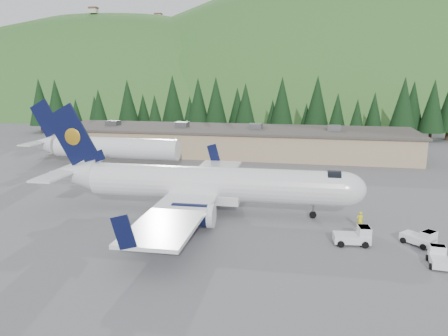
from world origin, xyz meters
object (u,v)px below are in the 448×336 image
airliner (204,184)px  baggage_tug_c (438,257)px  ramp_worker (360,220)px  baggage_tug_b (421,238)px  terminal_building (230,140)px  second_airliner (101,147)px  baggage_tug_a (355,236)px

airliner → baggage_tug_c: (22.61, -10.02, -2.65)m
airliner → baggage_tug_c: bearing=-24.9°
baggage_tug_c → ramp_worker: (-5.57, 7.62, 0.30)m
baggage_tug_b → ramp_worker: bearing=-171.4°
baggage_tug_c → terminal_building: 54.91m
baggage_tug_b → ramp_worker: ramp_worker is taller
airliner → second_airliner: size_ratio=1.35×
ramp_worker → baggage_tug_a: bearing=80.8°
baggage_tug_c → terminal_building: bearing=34.0°
airliner → terminal_building: size_ratio=0.52×
baggage_tug_b → ramp_worker: size_ratio=1.69×
second_airliner → terminal_building: bearing=38.8°
ramp_worker → second_airliner: bearing=-28.7°
airliner → ramp_worker: bearing=-9.0°
airliner → baggage_tug_b: 23.07m
second_airliner → baggage_tug_a: (40.00, -28.77, -2.53)m
baggage_tug_b → terminal_building: bearing=163.3°
baggage_tug_b → ramp_worker: (-5.13, 3.46, 0.24)m
baggage_tug_c → ramp_worker: ramp_worker is taller
terminal_building → baggage_tug_c: bearing=-61.1°
airliner → ramp_worker: (17.04, -2.40, -2.35)m
baggage_tug_c → ramp_worker: 9.45m
airliner → ramp_worker: airliner is taller
second_airliner → baggage_tug_a: size_ratio=7.92×
ramp_worker → baggage_tug_b: bearing=148.2°
second_airliner → terminal_building: size_ratio=0.39×
second_airliner → baggage_tug_b: (46.00, -27.88, -2.61)m
second_airliner → ramp_worker: size_ratio=14.51×
airliner → second_airliner: 32.45m
second_airliner → baggage_tug_c: size_ratio=9.71×
airliner → baggage_tug_c: airliner is taller
terminal_building → airliner: bearing=-84.1°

